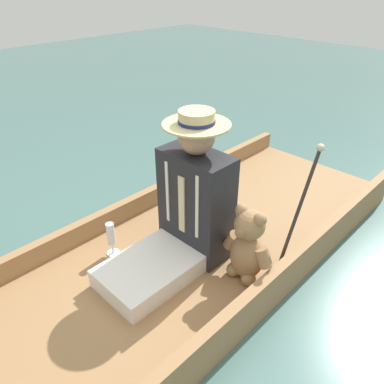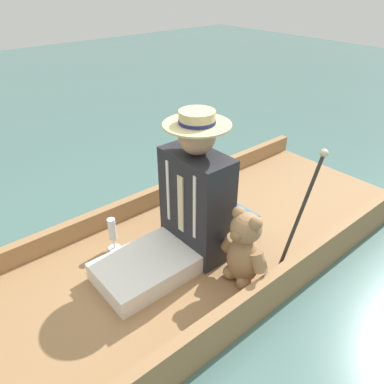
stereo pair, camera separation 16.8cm
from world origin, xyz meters
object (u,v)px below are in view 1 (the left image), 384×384
at_px(teddy_bear, 247,246).
at_px(wine_glass, 111,236).
at_px(walking_cane, 303,197).
at_px(seated_person, 185,211).

xyz_separation_m(teddy_bear, wine_glass, (0.68, 0.40, -0.08)).
height_order(teddy_bear, walking_cane, walking_cane).
xyz_separation_m(seated_person, teddy_bear, (-0.36, -0.10, -0.11)).
relative_size(seated_person, wine_glass, 4.01).
bearing_deg(teddy_bear, walking_cane, -106.65).
bearing_deg(seated_person, teddy_bear, -175.91).
bearing_deg(wine_glass, seated_person, -137.28).
distance_m(wine_glass, walking_cane, 1.11).
bearing_deg(walking_cane, teddy_bear, 73.35).
distance_m(seated_person, teddy_bear, 0.39).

